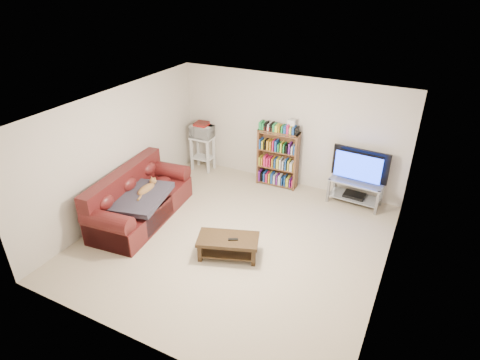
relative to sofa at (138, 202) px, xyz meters
The scene contains 19 objects.
floor 2.04m from the sofa, ahead, with size 5.00×5.00×0.00m, color #C7B494.
ceiling 2.88m from the sofa, ahead, with size 5.00×5.00×0.00m, color white.
wall_back 3.44m from the sofa, 53.12° to the left, with size 5.00×5.00×0.00m, color beige.
wall_front 3.19m from the sofa, 49.38° to the right, with size 5.00×5.00×0.00m, color beige.
wall_left 1.01m from the sofa, 161.47° to the left, with size 5.00×5.00×0.00m, color beige.
wall_right 4.59m from the sofa, ahead, with size 5.00×5.00×0.00m, color beige.
sofa is the anchor object (origin of this frame).
blanket 0.33m from the sofa, 32.94° to the right, with size 0.87×1.13×0.10m, color #302C38.
cat 0.35m from the sofa, 21.38° to the left, with size 0.25×0.61×0.18m, color brown, non-canonical shape.
coffee_table 2.12m from the sofa, ahead, with size 1.12×0.81×0.37m.
remote 2.22m from the sofa, ahead, with size 0.16×0.05×0.02m, color black.
tv_stand 4.31m from the sofa, 33.54° to the left, with size 1.07×0.53×0.52m.
television 4.34m from the sofa, 33.54° to the left, with size 1.12×0.15×0.64m, color black.
dvd_player 4.32m from the sofa, 33.54° to the left, with size 0.42×0.29×0.06m, color black.
bookshelf 3.08m from the sofa, 52.03° to the left, with size 0.89×0.31×1.28m.
shelf_clutter 3.30m from the sofa, 50.81° to the left, with size 0.65×0.22×0.28m.
microwave_stand 2.35m from the sofa, 89.59° to the left, with size 0.52×0.39×0.82m.
microwave 2.43m from the sofa, 89.59° to the left, with size 0.51×0.34×0.28m, color silver.
game_boxes 2.47m from the sofa, 89.59° to the left, with size 0.30×0.26×0.05m, color maroon.
Camera 1 is at (2.70, -5.12, 4.32)m, focal length 30.00 mm.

